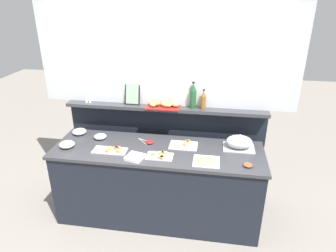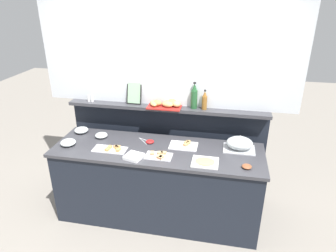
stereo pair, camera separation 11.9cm
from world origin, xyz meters
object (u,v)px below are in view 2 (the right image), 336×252
(glass_bowl_small, at_px, (81,130))
(vinegar_bottle_amber, at_px, (205,101))
(glass_bowl_medium, at_px, (101,135))
(serving_tongs, at_px, (144,140))
(sandwich_platter_side, at_px, (184,145))
(glass_bowl_large, at_px, (68,143))
(sandwich_platter_rear, at_px, (111,149))
(pepper_shaker, at_px, (92,98))
(condiment_bowl_red, at_px, (247,166))
(condiment_bowl_cream, at_px, (150,142))
(sandwich_platter_front, at_px, (159,156))
(serving_cloche, at_px, (240,144))
(bread_basket, at_px, (167,104))
(salt_shaker, at_px, (89,98))
(wine_bottle_green, at_px, (194,97))
(cold_cuts_platter, at_px, (205,162))
(framed_picture, at_px, (134,93))
(napkin_stack, at_px, (134,156))

(glass_bowl_small, distance_m, vinegar_bottle_amber, 1.54)
(glass_bowl_medium, distance_m, vinegar_bottle_amber, 1.28)
(serving_tongs, bearing_deg, sandwich_platter_side, -3.94)
(glass_bowl_large, bearing_deg, sandwich_platter_rear, -1.13)
(pepper_shaker, bearing_deg, condiment_bowl_red, -19.65)
(condiment_bowl_cream, bearing_deg, sandwich_platter_front, -59.14)
(sandwich_platter_front, height_order, sandwich_platter_side, same)
(serving_cloche, bearing_deg, condiment_bowl_red, -79.43)
(serving_tongs, xyz_separation_m, vinegar_bottle_amber, (0.66, 0.31, 0.42))
(glass_bowl_medium, height_order, condiment_bowl_cream, glass_bowl_medium)
(bread_basket, bearing_deg, sandwich_platter_side, -51.79)
(sandwich_platter_front, relative_size, salt_shaker, 3.23)
(sandwich_platter_rear, distance_m, glass_bowl_large, 0.51)
(sandwich_platter_rear, height_order, pepper_shaker, pepper_shaker)
(wine_bottle_green, relative_size, vinegar_bottle_amber, 1.34)
(cold_cuts_platter, xyz_separation_m, wine_bottle_green, (-0.21, 0.68, 0.46))
(condiment_bowl_cream, bearing_deg, bread_basket, 70.32)
(bread_basket, xyz_separation_m, framed_picture, (-0.41, 0.03, 0.10))
(cold_cuts_platter, height_order, vinegar_bottle_amber, vinegar_bottle_amber)
(condiment_bowl_cream, relative_size, wine_bottle_green, 0.30)
(sandwich_platter_rear, bearing_deg, glass_bowl_small, 146.04)
(serving_cloche, bearing_deg, glass_bowl_small, 177.96)
(cold_cuts_platter, relative_size, serving_tongs, 1.54)
(glass_bowl_medium, distance_m, napkin_stack, 0.65)
(cold_cuts_platter, relative_size, napkin_stack, 1.58)
(sandwich_platter_front, height_order, pepper_shaker, pepper_shaker)
(glass_bowl_small, height_order, framed_picture, framed_picture)
(serving_cloche, distance_m, wine_bottle_green, 0.75)
(glass_bowl_medium, xyz_separation_m, framed_picture, (0.31, 0.36, 0.43))
(cold_cuts_platter, height_order, bread_basket, bread_basket)
(serving_tongs, bearing_deg, salt_shaker, 158.72)
(framed_picture, bearing_deg, condiment_bowl_red, -27.84)
(condiment_bowl_cream, height_order, bread_basket, bread_basket)
(condiment_bowl_cream, distance_m, framed_picture, 0.65)
(napkin_stack, relative_size, pepper_shaker, 1.95)
(condiment_bowl_red, distance_m, vinegar_bottle_amber, 0.94)
(condiment_bowl_red, height_order, salt_shaker, salt_shaker)
(glass_bowl_medium, bearing_deg, serving_tongs, 1.44)
(pepper_shaker, bearing_deg, vinegar_bottle_amber, 0.35)
(condiment_bowl_cream, relative_size, serving_tongs, 0.55)
(pepper_shaker, bearing_deg, salt_shaker, 180.00)
(framed_picture, bearing_deg, napkin_stack, -74.59)
(sandwich_platter_front, bearing_deg, cold_cuts_platter, -3.48)
(condiment_bowl_red, distance_m, framed_picture, 1.59)
(framed_picture, bearing_deg, glass_bowl_medium, -131.42)
(condiment_bowl_cream, xyz_separation_m, vinegar_bottle_amber, (0.57, 0.35, 0.41))
(glass_bowl_small, height_order, condiment_bowl_red, glass_bowl_small)
(sandwich_platter_rear, relative_size, cold_cuts_platter, 1.37)
(salt_shaker, height_order, bread_basket, salt_shaker)
(glass_bowl_small, height_order, bread_basket, bread_basket)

